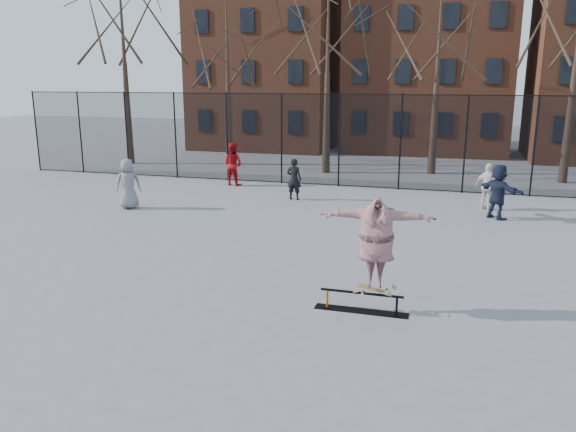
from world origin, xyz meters
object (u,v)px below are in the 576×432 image
(skater, at_px, (376,245))
(bystander_red, at_px, (233,164))
(skate_rail, at_px, (361,304))
(bystander_black, at_px, (294,179))
(bystander_navy, at_px, (498,192))
(bystander_grey, at_px, (128,184))
(skateboard, at_px, (375,291))
(bystander_white, at_px, (488,187))

(skater, height_order, bystander_red, skater)
(skate_rail, xyz_separation_m, bystander_black, (-4.25, 10.08, 0.64))
(skate_rail, relative_size, bystander_black, 1.18)
(bystander_black, relative_size, bystander_navy, 0.87)
(bystander_grey, relative_size, bystander_black, 1.13)
(skateboard, bearing_deg, skate_rail, 180.00)
(skateboard, bearing_deg, skater, 0.00)
(skate_rail, height_order, bystander_white, bystander_white)
(bystander_white, xyz_separation_m, bystander_navy, (0.25, -1.33, 0.09))
(skateboard, height_order, bystander_red, bystander_red)
(bystander_grey, xyz_separation_m, bystander_red, (1.89, 5.38, 0.03))
(bystander_white, bearing_deg, skate_rail, 105.59)
(bystander_red, relative_size, bystander_navy, 1.01)
(bystander_navy, bearing_deg, bystander_white, -33.97)
(skateboard, bearing_deg, bystander_red, 122.89)
(skater, bearing_deg, skate_rail, 173.14)
(skater, xyz_separation_m, bystander_black, (-4.51, 10.08, -0.61))
(bystander_grey, height_order, bystander_black, bystander_grey)
(skater, relative_size, bystander_white, 1.33)
(bystander_navy, bearing_deg, skateboard, 117.90)
(bystander_red, distance_m, bystander_white, 10.74)
(bystander_grey, relative_size, bystander_red, 0.97)
(skateboard, distance_m, bystander_grey, 12.03)
(skateboard, height_order, bystander_grey, bystander_grey)
(bystander_red, xyz_separation_m, bystander_navy, (10.81, -3.28, -0.01))
(skater, xyz_separation_m, bystander_white, (2.62, 10.34, -0.58))
(bystander_black, height_order, bystander_white, bystander_white)
(skate_rail, xyz_separation_m, bystander_white, (2.88, 10.34, 0.68))
(skate_rail, xyz_separation_m, skater, (0.26, 0.00, 1.25))
(skate_rail, relative_size, bystander_navy, 1.03)
(skate_rail, xyz_separation_m, bystander_red, (-7.69, 12.29, 0.77))
(skateboard, relative_size, bystander_white, 0.44)
(skateboard, relative_size, bystander_navy, 0.40)
(bystander_grey, bearing_deg, bystander_white, 163.82)
(skate_rail, xyz_separation_m, bystander_grey, (-9.58, 6.90, 0.74))
(skateboard, height_order, bystander_black, bystander_black)
(bystander_navy, bearing_deg, skate_rail, 116.42)
(skateboard, bearing_deg, bystander_black, 114.11)
(skater, bearing_deg, bystander_grey, 138.09)
(skate_rail, bearing_deg, skateboard, 0.00)
(bystander_black, relative_size, bystander_white, 0.96)
(skater, xyz_separation_m, bystander_navy, (2.87, 9.01, -0.49))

